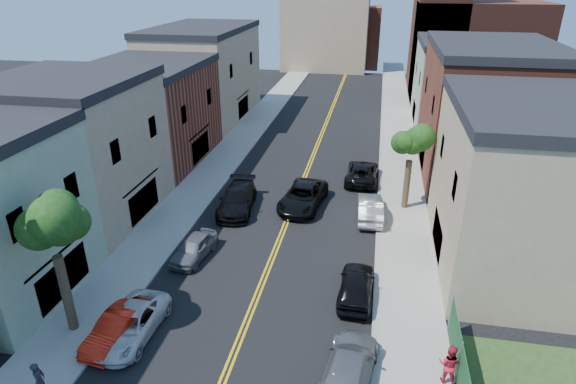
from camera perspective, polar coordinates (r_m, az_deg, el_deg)
The scene contains 26 objects.
sidewalk_left at distance 46.50m, azimuth -6.63°, elevation 5.23°, with size 3.20×100.00×0.15m, color gray.
sidewalk_right at distance 44.63m, azimuth 13.21°, elevation 3.87°, with size 3.20×100.00×0.15m, color gray.
curb_left at distance 46.03m, azimuth -4.54°, elevation 5.11°, with size 0.30×100.00×0.15m, color gray.
curb_right at distance 44.57m, azimuth 10.97°, elevation 4.05°, with size 0.30×100.00×0.15m, color gray.
bldg_left_tan_near at distance 34.87m, azimuth -23.95°, elevation 4.17°, with size 9.00×10.00×9.00m, color #998466.
bldg_left_brick at distance 44.02m, azimuth -16.12°, elevation 8.65°, with size 9.00×12.00×8.00m, color brown.
bldg_left_tan_far at distance 56.35m, azimuth -9.98°, elevation 13.42°, with size 9.00×16.00×9.50m, color #998466.
bldg_right_tan at distance 29.34m, azimuth 26.77°, elevation -0.10°, with size 9.00×12.00×9.00m, color #998466.
bldg_right_brick at distance 42.05m, azimuth 22.33°, elevation 8.45°, with size 9.00×14.00×10.00m, color brown.
bldg_right_palegrn at distance 55.63m, azimuth 19.73°, elevation 11.70°, with size 9.00×12.00×8.50m, color gray.
church at distance 70.21m, azimuth 20.41°, elevation 16.58°, with size 16.20×14.20×22.60m.
backdrop_left at distance 84.85m, azimuth 4.45°, elevation 18.30°, with size 14.00×8.00×12.00m, color #998466.
backdrop_center at distance 88.58m, azimuth 7.44°, elevation 17.80°, with size 10.00×8.00×10.00m, color brown.
tree_left_mid at distance 22.50m, azimuth -26.78°, elevation -1.49°, with size 5.20×5.20×9.29m.
tree_right_far at distance 33.36m, azimuth 14.60°, elevation 6.96°, with size 4.40×4.40×8.03m.
red_sedan at distance 24.18m, azimuth -19.57°, elevation -14.89°, with size 1.40×4.02×1.33m, color red.
white_pickup at distance 24.17m, azimuth -18.17°, elevation -14.67°, with size 2.20×4.77×1.33m, color silver.
grey_car_left at distance 29.06m, azimuth -11.07°, elevation -6.48°, with size 1.58×3.91×1.33m, color #5D5E65.
black_car_left at distance 34.17m, azimuth -6.06°, elevation -0.87°, with size 2.27×5.59×1.62m, color black.
grey_car_right at distance 21.16m, azimuth 7.29°, elevation -19.92°, with size 2.01×4.93×1.43m, color #585B60.
black_car_right at distance 25.52m, azimuth 8.12°, elevation -10.90°, with size 1.77×4.40×1.50m, color black.
silver_car_right at distance 33.30m, azimuth 9.70°, elevation -1.90°, with size 1.62×4.65×1.53m, color #999BA0.
dark_car_right_far at distance 39.21m, azimuth 8.78°, elevation 2.33°, with size 2.44×5.30×1.47m, color black.
black_suv_lane at distance 34.44m, azimuth 1.79°, elevation -0.55°, with size 2.63×5.71×1.59m, color black.
pedestrian_left at distance 22.33m, azimuth -27.40°, elevation -19.25°, with size 0.62×0.41×1.70m, color #25242B.
pedestrian_right at distance 21.64m, azimuth 18.57°, elevation -18.79°, with size 0.89×0.69×1.82m, color #B91C33.
Camera 1 is at (5.41, -1.79, 15.55)m, focal length 29.97 mm.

